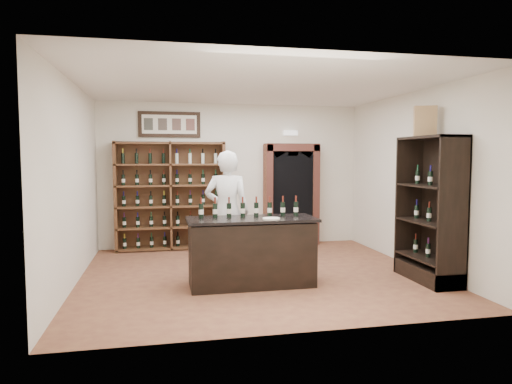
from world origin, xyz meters
TOP-DOWN VIEW (x-y plane):
  - floor at (0.00, 0.00)m, footprint 5.50×5.50m
  - ceiling at (0.00, 0.00)m, footprint 5.50×5.50m
  - wall_back at (0.00, 2.50)m, footprint 5.50×0.04m
  - wall_left at (-2.75, 0.00)m, footprint 0.04×5.00m
  - wall_right at (2.75, 0.00)m, footprint 0.04×5.00m
  - wine_shelf at (-1.30, 2.33)m, footprint 2.20×0.38m
  - framed_picture at (-1.30, 2.47)m, footprint 1.25×0.04m
  - arched_doorway at (1.25, 2.33)m, footprint 1.17×0.35m
  - emergency_light at (1.25, 2.42)m, footprint 0.30×0.10m
  - tasting_counter at (-0.20, -0.60)m, footprint 1.88×0.78m
  - counter_bottle_0 at (-0.92, -0.45)m, footprint 0.07×0.07m
  - counter_bottle_1 at (-0.71, -0.45)m, footprint 0.07×0.07m
  - counter_bottle_2 at (-0.51, -0.45)m, footprint 0.07×0.07m
  - counter_bottle_3 at (-0.30, -0.45)m, footprint 0.07×0.07m
  - counter_bottle_4 at (-0.10, -0.45)m, footprint 0.07×0.07m
  - counter_bottle_5 at (0.11, -0.45)m, footprint 0.07×0.07m
  - counter_bottle_6 at (0.31, -0.45)m, footprint 0.07×0.07m
  - counter_bottle_7 at (0.52, -0.45)m, footprint 0.07×0.07m
  - side_cabinet at (2.52, -0.90)m, footprint 0.48×1.20m
  - shopkeeper at (-0.45, 0.18)m, footprint 0.82×0.63m
  - plate at (0.05, -0.81)m, footprint 0.25×0.25m
  - wine_crate at (2.50, -0.69)m, footprint 0.36×0.26m

SIDE VIEW (x-z plane):
  - floor at x=0.00m, z-range 0.00..0.00m
  - tasting_counter at x=-0.20m, z-range -0.01..0.99m
  - side_cabinet at x=2.52m, z-range -0.35..1.85m
  - shopkeeper at x=-0.45m, z-range 0.00..1.99m
  - plate at x=0.05m, z-range 1.00..1.02m
  - wine_shelf at x=-1.30m, z-range 0.00..2.20m
  - counter_bottle_0 at x=-0.92m, z-range 0.96..1.26m
  - counter_bottle_1 at x=-0.71m, z-range 0.96..1.26m
  - counter_bottle_2 at x=-0.51m, z-range 0.96..1.26m
  - counter_bottle_3 at x=-0.30m, z-range 0.96..1.26m
  - counter_bottle_4 at x=-0.10m, z-range 0.96..1.26m
  - counter_bottle_5 at x=0.11m, z-range 0.96..1.26m
  - counter_bottle_6 at x=0.31m, z-range 0.96..1.26m
  - counter_bottle_7 at x=0.52m, z-range 0.96..1.26m
  - arched_doorway at x=1.25m, z-range 0.05..2.22m
  - wall_back at x=0.00m, z-range 0.00..3.00m
  - wall_left at x=-2.75m, z-range 0.00..3.00m
  - wall_right at x=2.75m, z-range 0.00..3.00m
  - emergency_light at x=1.25m, z-range 2.35..2.45m
  - wine_crate at x=2.50m, z-range 2.20..2.67m
  - framed_picture at x=-1.30m, z-range 2.29..2.81m
  - ceiling at x=0.00m, z-range 3.00..3.00m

